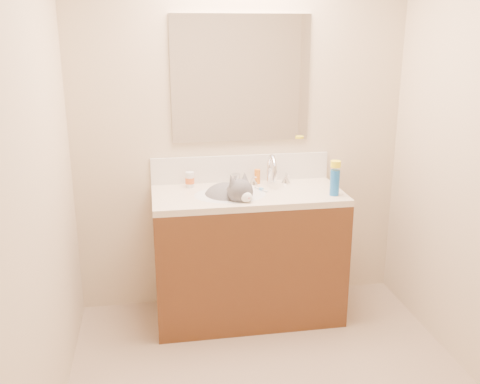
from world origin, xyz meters
name	(u,v)px	position (x,y,z in m)	size (l,w,h in m)	color
room_shell	(291,117)	(0.00, 0.00, 1.49)	(2.24, 2.54, 2.52)	beige
vanity_cabinet	(248,258)	(0.00, 0.97, 0.41)	(1.20, 0.55, 0.82)	#512C15
counter_slab	(248,195)	(0.00, 0.97, 0.84)	(1.20, 0.55, 0.04)	beige
basin	(230,205)	(-0.12, 0.94, 0.79)	(0.45, 0.36, 0.14)	silver
faucet	(271,172)	(0.18, 1.11, 0.95)	(0.28, 0.20, 0.21)	silver
cat	(229,199)	(-0.12, 0.94, 0.83)	(0.43, 0.45, 0.33)	#4D4B4D
backsplash	(241,168)	(0.00, 1.24, 0.95)	(1.20, 0.02, 0.18)	silver
mirror	(241,79)	(0.00, 1.24, 1.54)	(0.90, 0.02, 0.80)	white
pill_bottle	(190,180)	(-0.35, 1.15, 0.91)	(0.06, 0.06, 0.10)	silver
pill_label	(190,181)	(-0.35, 1.15, 0.90)	(0.06, 0.06, 0.04)	#D25E23
silver_jar	(236,179)	(-0.04, 1.18, 0.89)	(0.06, 0.06, 0.07)	#B7B7BC
amber_bottle	(257,176)	(0.10, 1.17, 0.91)	(0.04, 0.04, 0.10)	orange
toothbrush	(261,190)	(0.09, 1.01, 0.86)	(0.01, 0.12, 0.01)	silver
toothbrush_head	(261,189)	(0.09, 1.01, 0.87)	(0.02, 0.03, 0.02)	#62A3D2
spray_can	(335,183)	(0.52, 0.83, 0.94)	(0.06, 0.06, 0.16)	blue
spray_cap	(336,164)	(0.52, 0.83, 1.06)	(0.06, 0.06, 0.04)	yellow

